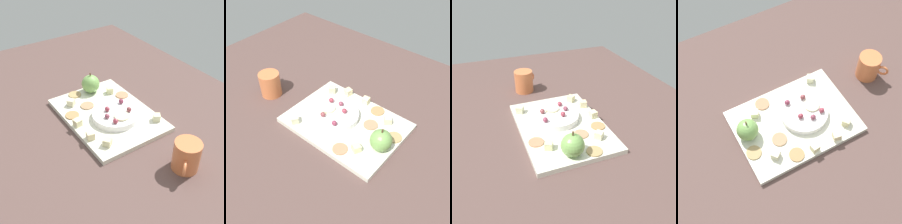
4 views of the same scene
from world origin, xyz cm
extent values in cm
cube|color=brown|center=(0.00, 0.00, 2.47)|extent=(148.84, 107.33, 4.94)
cube|color=silver|center=(0.95, -2.47, 5.76)|extent=(37.02, 27.06, 1.64)
cylinder|color=white|center=(-2.84, -3.02, 7.64)|extent=(15.22, 15.22, 2.13)
sphere|color=#77AA54|center=(15.74, -4.73, 9.90)|extent=(6.66, 6.66, 6.66)
cylinder|color=brown|center=(15.74, -4.73, 13.83)|extent=(0.50, 0.50, 1.20)
cube|color=beige|center=(11.77, 5.61, 7.73)|extent=(3.25, 3.25, 2.31)
cube|color=beige|center=(11.00, -10.08, 7.73)|extent=(3.08, 3.08, 2.31)
cube|color=beige|center=(-12.55, 6.37, 7.73)|extent=(3.22, 3.22, 2.31)
cube|color=beige|center=(-7.20, 9.00, 7.73)|extent=(2.74, 2.74, 2.31)
cube|color=beige|center=(-11.39, -13.43, 7.73)|extent=(3.21, 3.21, 2.31)
cube|color=beige|center=(0.53, 9.16, 7.73)|extent=(2.58, 2.58, 2.31)
cylinder|color=tan|center=(7.08, -12.78, 6.78)|extent=(4.61, 4.61, 0.40)
cylinder|color=#AF8351|center=(6.16, 8.21, 6.78)|extent=(4.61, 4.61, 0.40)
cylinder|color=tan|center=(16.93, 1.50, 6.78)|extent=(4.61, 4.61, 0.40)
cylinder|color=tan|center=(8.21, 1.27, 6.78)|extent=(4.61, 4.61, 0.40)
ellipsoid|color=#933443|center=(-0.61, -1.36, 9.53)|extent=(1.77, 1.60, 1.66)
ellipsoid|color=brown|center=(-4.77, -7.14, 9.52)|extent=(1.77, 1.60, 1.64)
ellipsoid|color=#973646|center=(-7.39, 0.18, 9.49)|extent=(1.77, 1.60, 1.57)
ellipsoid|color=#87344B|center=(0.57, -7.74, 9.53)|extent=(1.77, 1.60, 1.65)
ellipsoid|color=#833C4E|center=(-3.80, 0.77, 9.46)|extent=(1.77, 1.60, 1.51)
cylinder|color=beige|center=(-5.90, -3.42, 9.00)|extent=(4.86, 4.86, 0.60)
cylinder|color=#DA7342|center=(-30.51, -7.35, 9.37)|extent=(7.46, 7.46, 8.87)
torus|color=#DA7342|center=(-33.61, -3.51, 9.37)|extent=(3.13, 3.62, 4.00)
camera|label=1|loc=(-67.88, 41.92, 66.36)|focal=48.17mm
camera|label=2|loc=(40.64, -53.56, 69.70)|focal=44.39mm
camera|label=3|loc=(65.25, -26.31, 53.75)|focal=40.70mm
camera|label=4|loc=(27.85, 43.10, 96.41)|focal=53.26mm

